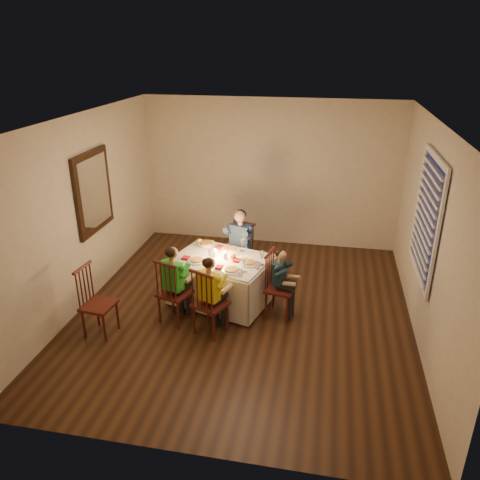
% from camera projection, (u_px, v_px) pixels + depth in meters
% --- Properties ---
extents(ground, '(5.00, 5.00, 0.00)m').
position_uv_depth(ground, '(244.00, 311.00, 6.50)').
color(ground, black).
rests_on(ground, ground).
extents(wall_left, '(0.02, 5.00, 2.60)m').
position_uv_depth(wall_left, '(83.00, 212.00, 6.39)').
color(wall_left, beige).
rests_on(wall_left, ground).
extents(wall_right, '(0.02, 5.00, 2.60)m').
position_uv_depth(wall_right, '(429.00, 237.00, 5.60)').
color(wall_right, beige).
rests_on(wall_right, ground).
extents(wall_back, '(4.50, 0.02, 2.60)m').
position_uv_depth(wall_back, '(270.00, 173.00, 8.25)').
color(wall_back, beige).
rests_on(wall_back, ground).
extents(ceiling, '(5.00, 5.00, 0.00)m').
position_uv_depth(ceiling, '(245.00, 120.00, 5.48)').
color(ceiling, white).
rests_on(ceiling, wall_back).
extents(dining_table, '(1.52, 1.26, 0.65)m').
position_uv_depth(dining_table, '(221.00, 271.00, 6.56)').
color(dining_table, silver).
rests_on(dining_table, ground).
extents(chair_adult, '(0.46, 0.45, 0.93)m').
position_uv_depth(chair_adult, '(240.00, 280.00, 7.33)').
color(chair_adult, '#3E1411').
rests_on(chair_adult, ground).
extents(chair_near_left, '(0.48, 0.47, 0.93)m').
position_uv_depth(chair_near_left, '(176.00, 320.00, 6.29)').
color(chair_near_left, '#3E1411').
rests_on(chair_near_left, ground).
extents(chair_near_right, '(0.49, 0.48, 0.93)m').
position_uv_depth(chair_near_right, '(211.00, 331.00, 6.04)').
color(chair_near_right, '#3E1411').
rests_on(chair_near_right, ground).
extents(chair_end, '(0.43, 0.45, 0.93)m').
position_uv_depth(chair_end, '(279.00, 315.00, 6.41)').
color(chair_end, '#3E1411').
rests_on(chair_end, ground).
extents(chair_extra, '(0.40, 0.42, 0.94)m').
position_uv_depth(chair_extra, '(103.00, 333.00, 6.01)').
color(chair_extra, '#3E1411').
rests_on(chair_extra, ground).
extents(adult, '(0.49, 0.47, 1.16)m').
position_uv_depth(adult, '(240.00, 280.00, 7.33)').
color(adult, '#304978').
rests_on(adult, ground).
extents(child_green, '(0.45, 0.43, 1.08)m').
position_uv_depth(child_green, '(176.00, 320.00, 6.29)').
color(child_green, green).
rests_on(child_green, ground).
extents(child_yellow, '(0.45, 0.43, 1.06)m').
position_uv_depth(child_yellow, '(211.00, 331.00, 6.04)').
color(child_yellow, yellow).
rests_on(child_yellow, ground).
extents(child_teal, '(0.33, 0.35, 0.97)m').
position_uv_depth(child_teal, '(279.00, 315.00, 6.41)').
color(child_teal, '#182E3C').
rests_on(child_teal, ground).
extents(setting_adult, '(0.32, 0.32, 0.02)m').
position_uv_depth(setting_adult, '(230.00, 249.00, 6.73)').
color(setting_adult, white).
rests_on(setting_adult, dining_table).
extents(setting_green, '(0.32, 0.32, 0.02)m').
position_uv_depth(setting_green, '(197.00, 261.00, 6.39)').
color(setting_green, white).
rests_on(setting_green, dining_table).
extents(setting_yellow, '(0.32, 0.32, 0.02)m').
position_uv_depth(setting_yellow, '(231.00, 270.00, 6.12)').
color(setting_yellow, white).
rests_on(setting_yellow, dining_table).
extents(setting_teal, '(0.32, 0.32, 0.02)m').
position_uv_depth(setting_teal, '(249.00, 263.00, 6.32)').
color(setting_teal, white).
rests_on(setting_teal, dining_table).
extents(candle_left, '(0.06, 0.06, 0.10)m').
position_uv_depth(candle_left, '(215.00, 254.00, 6.50)').
color(candle_left, white).
rests_on(candle_left, dining_table).
extents(candle_right, '(0.06, 0.06, 0.10)m').
position_uv_depth(candle_right, '(225.00, 256.00, 6.44)').
color(candle_right, white).
rests_on(candle_right, dining_table).
extents(squash, '(0.09, 0.09, 0.09)m').
position_uv_depth(squash, '(200.00, 242.00, 6.90)').
color(squash, yellow).
rests_on(squash, dining_table).
extents(orange_fruit, '(0.08, 0.08, 0.08)m').
position_uv_depth(orange_fruit, '(233.00, 257.00, 6.44)').
color(orange_fruit, '#EF4D14').
rests_on(orange_fruit, dining_table).
extents(serving_bowl, '(0.26, 0.26, 0.06)m').
position_uv_depth(serving_bowl, '(206.00, 245.00, 6.84)').
color(serving_bowl, white).
rests_on(serving_bowl, dining_table).
extents(wall_mirror, '(0.06, 0.95, 1.15)m').
position_uv_depth(wall_mirror, '(93.00, 192.00, 6.57)').
color(wall_mirror, black).
rests_on(wall_mirror, wall_left).
extents(window_blinds, '(0.07, 1.34, 1.54)m').
position_uv_depth(window_blinds, '(426.00, 218.00, 5.61)').
color(window_blinds, '#0D1237').
rests_on(window_blinds, wall_right).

